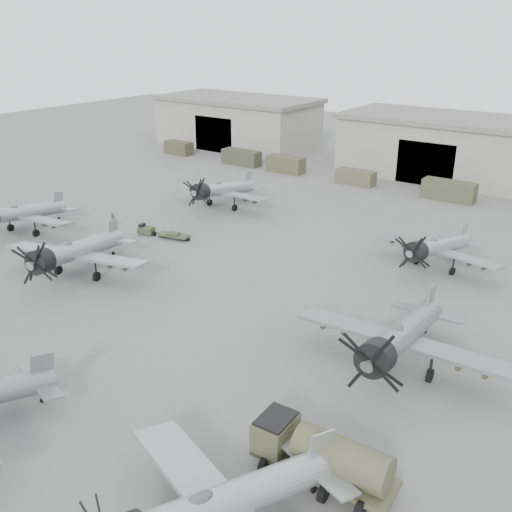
{
  "coord_description": "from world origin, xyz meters",
  "views": [
    {
      "loc": [
        26.48,
        -21.54,
        21.19
      ],
      "look_at": [
        -0.1,
        15.28,
        2.5
      ],
      "focal_mm": 40.0,
      "sensor_mm": 36.0,
      "label": 1
    }
  ],
  "objects_px": {
    "aircraft_near_2": "(214,508)",
    "aircraft_mid_1": "(73,252)",
    "tug_trailer": "(157,232)",
    "ground_crew": "(113,220)",
    "aircraft_mid_2": "(400,338)",
    "aircraft_far_0": "(221,190)",
    "fuel_tanker": "(322,453)",
    "aircraft_mid_0": "(19,214)",
    "aircraft_far_1": "(436,248)"
  },
  "relations": [
    {
      "from": "aircraft_mid_1",
      "to": "ground_crew",
      "type": "xyz_separation_m",
      "value": [
        -7.84,
        11.18,
        -1.67
      ]
    },
    {
      "from": "aircraft_mid_1",
      "to": "aircraft_mid_2",
      "type": "height_order",
      "value": "aircraft_mid_2"
    },
    {
      "from": "aircraft_far_0",
      "to": "aircraft_near_2",
      "type": "bearing_deg",
      "value": -52.67
    },
    {
      "from": "aircraft_far_1",
      "to": "aircraft_mid_1",
      "type": "bearing_deg",
      "value": -131.77
    },
    {
      "from": "aircraft_mid_0",
      "to": "ground_crew",
      "type": "relative_size",
      "value": 7.79
    },
    {
      "from": "aircraft_near_2",
      "to": "ground_crew",
      "type": "height_order",
      "value": "aircraft_near_2"
    },
    {
      "from": "aircraft_far_0",
      "to": "ground_crew",
      "type": "xyz_separation_m",
      "value": [
        -5.36,
        -12.4,
        -1.52
      ]
    },
    {
      "from": "aircraft_far_1",
      "to": "fuel_tanker",
      "type": "height_order",
      "value": "aircraft_far_1"
    },
    {
      "from": "aircraft_mid_2",
      "to": "ground_crew",
      "type": "relative_size",
      "value": 8.65
    },
    {
      "from": "ground_crew",
      "to": "aircraft_mid_0",
      "type": "bearing_deg",
      "value": 138.09
    },
    {
      "from": "aircraft_near_2",
      "to": "aircraft_mid_1",
      "type": "distance_m",
      "value": 31.77
    },
    {
      "from": "tug_trailer",
      "to": "ground_crew",
      "type": "height_order",
      "value": "ground_crew"
    },
    {
      "from": "aircraft_far_0",
      "to": "fuel_tanker",
      "type": "relative_size",
      "value": 1.74
    },
    {
      "from": "tug_trailer",
      "to": "ground_crew",
      "type": "xyz_separation_m",
      "value": [
        -6.01,
        -0.72,
        0.37
      ]
    },
    {
      "from": "aircraft_mid_0",
      "to": "ground_crew",
      "type": "xyz_separation_m",
      "value": [
        6.25,
        7.3,
        -1.48
      ]
    },
    {
      "from": "aircraft_far_0",
      "to": "fuel_tanker",
      "type": "height_order",
      "value": "aircraft_far_0"
    },
    {
      "from": "aircraft_far_1",
      "to": "ground_crew",
      "type": "xyz_separation_m",
      "value": [
        -33.05,
        -9.31,
        -1.37
      ]
    },
    {
      "from": "tug_trailer",
      "to": "aircraft_near_2",
      "type": "bearing_deg",
      "value": -53.94
    },
    {
      "from": "aircraft_mid_2",
      "to": "aircraft_mid_1",
      "type": "bearing_deg",
      "value": -177.12
    },
    {
      "from": "fuel_tanker",
      "to": "ground_crew",
      "type": "distance_m",
      "value": 42.43
    },
    {
      "from": "aircraft_mid_0",
      "to": "ground_crew",
      "type": "distance_m",
      "value": 9.72
    },
    {
      "from": "aircraft_mid_1",
      "to": "aircraft_far_1",
      "type": "height_order",
      "value": "aircraft_mid_1"
    },
    {
      "from": "fuel_tanker",
      "to": "ground_crew",
      "type": "height_order",
      "value": "fuel_tanker"
    },
    {
      "from": "aircraft_mid_0",
      "to": "tug_trailer",
      "type": "xyz_separation_m",
      "value": [
        12.26,
        8.02,
        -1.85
      ]
    },
    {
      "from": "ground_crew",
      "to": "fuel_tanker",
      "type": "bearing_deg",
      "value": -118.72
    },
    {
      "from": "aircraft_mid_1",
      "to": "ground_crew",
      "type": "relative_size",
      "value": 8.41
    },
    {
      "from": "aircraft_mid_2",
      "to": "aircraft_near_2",
      "type": "bearing_deg",
      "value": -95.57
    },
    {
      "from": "aircraft_near_2",
      "to": "aircraft_mid_2",
      "type": "bearing_deg",
      "value": 105.81
    },
    {
      "from": "fuel_tanker",
      "to": "aircraft_far_0",
      "type": "bearing_deg",
      "value": 132.94
    },
    {
      "from": "aircraft_mid_1",
      "to": "ground_crew",
      "type": "bearing_deg",
      "value": 109.72
    },
    {
      "from": "aircraft_mid_0",
      "to": "aircraft_mid_2",
      "type": "bearing_deg",
      "value": -10.5
    },
    {
      "from": "aircraft_far_1",
      "to": "fuel_tanker",
      "type": "bearing_deg",
      "value": -71.75
    },
    {
      "from": "aircraft_mid_0",
      "to": "aircraft_far_1",
      "type": "height_order",
      "value": "aircraft_mid_0"
    },
    {
      "from": "aircraft_far_0",
      "to": "aircraft_far_1",
      "type": "height_order",
      "value": "aircraft_far_0"
    },
    {
      "from": "aircraft_far_1",
      "to": "aircraft_far_0",
      "type": "bearing_deg",
      "value": -177.23
    },
    {
      "from": "tug_trailer",
      "to": "aircraft_far_0",
      "type": "bearing_deg",
      "value": 80.66
    },
    {
      "from": "aircraft_far_1",
      "to": "ground_crew",
      "type": "distance_m",
      "value": 34.36
    },
    {
      "from": "aircraft_mid_0",
      "to": "aircraft_far_1",
      "type": "relative_size",
      "value": 1.05
    },
    {
      "from": "aircraft_mid_2",
      "to": "aircraft_mid_0",
      "type": "bearing_deg",
      "value": 175.97
    },
    {
      "from": "aircraft_near_2",
      "to": "aircraft_far_0",
      "type": "height_order",
      "value": "aircraft_near_2"
    },
    {
      "from": "aircraft_mid_0",
      "to": "tug_trailer",
      "type": "height_order",
      "value": "aircraft_mid_0"
    },
    {
      "from": "aircraft_mid_1",
      "to": "fuel_tanker",
      "type": "xyz_separation_m",
      "value": [
        29.84,
        -8.33,
        -0.88
      ]
    },
    {
      "from": "aircraft_mid_1",
      "to": "fuel_tanker",
      "type": "height_order",
      "value": "aircraft_mid_1"
    },
    {
      "from": "aircraft_near_2",
      "to": "aircraft_mid_1",
      "type": "relative_size",
      "value": 0.96
    },
    {
      "from": "aircraft_far_0",
      "to": "fuel_tanker",
      "type": "distance_m",
      "value": 45.42
    },
    {
      "from": "aircraft_mid_1",
      "to": "fuel_tanker",
      "type": "bearing_deg",
      "value": -30.92
    },
    {
      "from": "aircraft_near_2",
      "to": "aircraft_mid_0",
      "type": "relative_size",
      "value": 1.03
    },
    {
      "from": "aircraft_mid_0",
      "to": "tug_trailer",
      "type": "bearing_deg",
      "value": 24.15
    },
    {
      "from": "aircraft_mid_1",
      "to": "aircraft_far_0",
      "type": "relative_size",
      "value": 1.07
    },
    {
      "from": "aircraft_mid_0",
      "to": "aircraft_mid_2",
      "type": "xyz_separation_m",
      "value": [
        43.2,
        -1.09,
        0.27
      ]
    }
  ]
}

